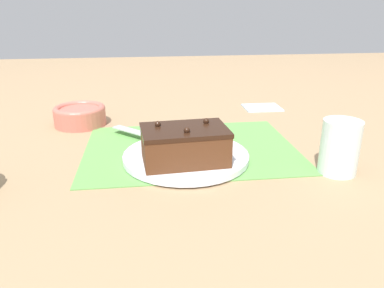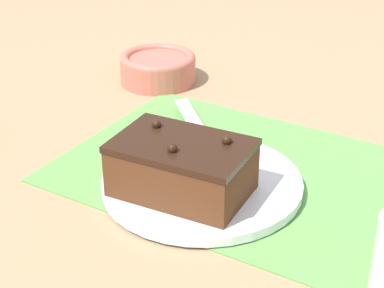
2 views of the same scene
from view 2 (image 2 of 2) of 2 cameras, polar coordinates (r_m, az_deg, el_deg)
ground_plane at (r=0.86m, az=4.07°, el=-2.42°), size 3.00×3.00×0.00m
placemat_woven at (r=0.86m, az=4.07°, el=-2.31°), size 0.46×0.34×0.00m
cake_plate at (r=0.82m, az=0.90°, el=-3.49°), size 0.26×0.26×0.01m
chocolate_cake at (r=0.77m, az=-0.90°, el=-2.07°), size 0.17×0.12×0.08m
serving_knife at (r=0.90m, az=1.17°, el=0.51°), size 0.17×0.17×0.01m
small_bowl at (r=1.14m, az=-3.05°, el=6.85°), size 0.13×0.13×0.05m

